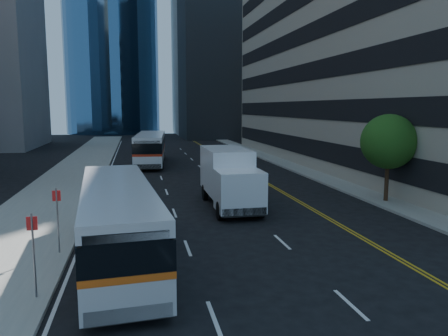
% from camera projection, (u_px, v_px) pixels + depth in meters
% --- Properties ---
extents(ground, '(160.00, 160.00, 0.00)m').
position_uv_depth(ground, '(287.00, 259.00, 16.34)').
color(ground, black).
rests_on(ground, ground).
extents(sidewalk_west, '(5.00, 90.00, 0.15)m').
position_uv_depth(sidewalk_west, '(78.00, 171.00, 38.52)').
color(sidewalk_west, gray).
rests_on(sidewalk_west, ground).
extents(sidewalk_east, '(2.00, 90.00, 0.15)m').
position_uv_depth(sidewalk_east, '(288.00, 165.00, 42.36)').
color(sidewalk_east, gray).
rests_on(sidewalk_east, ground).
extents(street_tree, '(3.20, 3.20, 5.10)m').
position_uv_depth(street_tree, '(389.00, 142.00, 25.37)').
color(street_tree, '#332114').
rests_on(street_tree, sidewalk_east).
extents(bus_front, '(3.31, 11.20, 2.85)m').
position_uv_depth(bus_front, '(118.00, 220.00, 15.93)').
color(bus_front, silver).
rests_on(bus_front, ground).
extents(bus_rear, '(3.56, 11.92, 3.03)m').
position_uv_depth(bus_rear, '(151.00, 148.00, 43.24)').
color(bus_rear, white).
rests_on(bus_rear, ground).
extents(box_truck, '(2.38, 6.84, 3.27)m').
position_uv_depth(box_truck, '(229.00, 177.00, 24.53)').
color(box_truck, white).
rests_on(box_truck, ground).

